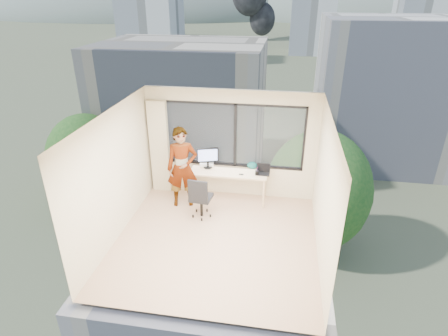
% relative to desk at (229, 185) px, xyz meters
% --- Properties ---
extents(floor, '(4.00, 4.00, 0.01)m').
position_rel_desk_xyz_m(floor, '(0.00, -1.66, -0.38)').
color(floor, tan).
rests_on(floor, ground).
extents(ceiling, '(4.00, 4.00, 0.01)m').
position_rel_desk_xyz_m(ceiling, '(0.00, -1.66, 2.23)').
color(ceiling, white).
rests_on(ceiling, ground).
extents(wall_front, '(4.00, 0.01, 2.60)m').
position_rel_desk_xyz_m(wall_front, '(0.00, -3.66, 0.93)').
color(wall_front, beige).
rests_on(wall_front, ground).
extents(wall_left, '(0.01, 4.00, 2.60)m').
position_rel_desk_xyz_m(wall_left, '(-2.00, -1.66, 0.93)').
color(wall_left, beige).
rests_on(wall_left, ground).
extents(wall_right, '(0.01, 4.00, 2.60)m').
position_rel_desk_xyz_m(wall_right, '(2.00, -1.66, 0.93)').
color(wall_right, beige).
rests_on(wall_right, ground).
extents(window_wall, '(3.30, 0.16, 1.55)m').
position_rel_desk_xyz_m(window_wall, '(0.05, 0.34, 1.15)').
color(window_wall, black).
rests_on(window_wall, ground).
extents(curtain, '(0.45, 0.14, 2.30)m').
position_rel_desk_xyz_m(curtain, '(-1.72, 0.22, 0.77)').
color(curtain, beige).
rests_on(curtain, floor).
extents(desk, '(1.80, 0.60, 0.75)m').
position_rel_desk_xyz_m(desk, '(0.00, 0.00, 0.00)').
color(desk, beige).
rests_on(desk, floor).
extents(chair, '(0.56, 0.56, 1.00)m').
position_rel_desk_xyz_m(chair, '(-0.48, -0.82, 0.13)').
color(chair, black).
rests_on(chair, floor).
extents(person, '(0.79, 0.62, 1.89)m').
position_rel_desk_xyz_m(person, '(-1.01, -0.38, 0.57)').
color(person, '#2D2D33').
rests_on(person, floor).
extents(monitor, '(0.52, 0.26, 0.51)m').
position_rel_desk_xyz_m(monitor, '(-0.52, 0.11, 0.63)').
color(monitor, black).
rests_on(monitor, desk).
extents(game_console, '(0.37, 0.33, 0.08)m').
position_rel_desk_xyz_m(game_console, '(-0.57, 0.26, 0.41)').
color(game_console, white).
rests_on(game_console, desk).
extents(laptop, '(0.32, 0.34, 0.20)m').
position_rel_desk_xyz_m(laptop, '(0.80, -0.01, 0.48)').
color(laptop, black).
rests_on(laptop, desk).
extents(cellphone, '(0.10, 0.06, 0.01)m').
position_rel_desk_xyz_m(cellphone, '(0.31, -0.12, 0.38)').
color(cellphone, black).
rests_on(cellphone, desk).
extents(pen_cup, '(0.10, 0.10, 0.10)m').
position_rel_desk_xyz_m(pen_cup, '(0.66, -0.07, 0.43)').
color(pen_cup, black).
rests_on(pen_cup, desk).
extents(handbag, '(0.25, 0.17, 0.18)m').
position_rel_desk_xyz_m(handbag, '(0.53, 0.23, 0.46)').
color(handbag, '#0D494E').
rests_on(handbag, desk).
extents(exterior_ground, '(400.00, 400.00, 0.04)m').
position_rel_desk_xyz_m(exterior_ground, '(0.00, 118.34, -14.38)').
color(exterior_ground, '#515B3D').
rests_on(exterior_ground, ground).
extents(near_bldg_a, '(16.00, 12.00, 14.00)m').
position_rel_desk_xyz_m(near_bldg_a, '(-9.00, 28.34, -7.38)').
color(near_bldg_a, beige).
rests_on(near_bldg_a, exterior_ground).
extents(near_bldg_b, '(14.00, 13.00, 16.00)m').
position_rel_desk_xyz_m(near_bldg_b, '(12.00, 36.34, -6.38)').
color(near_bldg_b, silver).
rests_on(near_bldg_b, exterior_ground).
extents(far_tower_a, '(14.00, 14.00, 28.00)m').
position_rel_desk_xyz_m(far_tower_a, '(-35.00, 93.34, -0.38)').
color(far_tower_a, silver).
rests_on(far_tower_a, exterior_ground).
extents(far_tower_b, '(13.00, 13.00, 30.00)m').
position_rel_desk_xyz_m(far_tower_b, '(8.00, 118.34, 0.62)').
color(far_tower_b, silver).
rests_on(far_tower_b, exterior_ground).
extents(far_tower_c, '(15.00, 15.00, 26.00)m').
position_rel_desk_xyz_m(far_tower_c, '(45.00, 138.34, -1.38)').
color(far_tower_c, silver).
rests_on(far_tower_c, exterior_ground).
extents(far_tower_d, '(16.00, 14.00, 22.00)m').
position_rel_desk_xyz_m(far_tower_d, '(-60.00, 148.34, -3.38)').
color(far_tower_d, silver).
rests_on(far_tower_d, exterior_ground).
extents(hill_a, '(288.00, 216.00, 90.00)m').
position_rel_desk_xyz_m(hill_a, '(-120.00, 318.34, -14.38)').
color(hill_a, slate).
rests_on(hill_a, exterior_ground).
extents(hill_b, '(300.00, 220.00, 96.00)m').
position_rel_desk_xyz_m(hill_b, '(100.00, 318.34, -14.38)').
color(hill_b, slate).
rests_on(hill_b, exterior_ground).
extents(tree_a, '(7.00, 7.00, 8.00)m').
position_rel_desk_xyz_m(tree_a, '(-16.00, 20.34, -10.38)').
color(tree_a, '#194C1A').
rests_on(tree_a, exterior_ground).
extents(tree_b, '(7.60, 7.60, 9.00)m').
position_rel_desk_xyz_m(tree_b, '(4.00, 16.34, -9.88)').
color(tree_b, '#194C1A').
rests_on(tree_b, exterior_ground).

